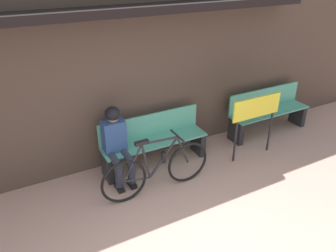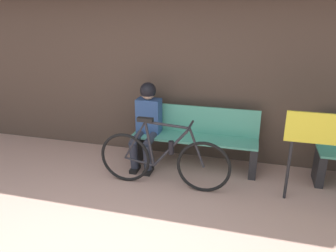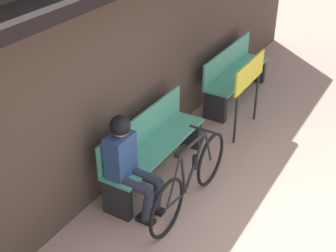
% 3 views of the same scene
% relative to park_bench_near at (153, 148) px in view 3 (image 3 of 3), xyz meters
% --- Properties ---
extents(storefront_wall, '(12.00, 0.56, 3.20)m').
position_rel_park_bench_near_xyz_m(storefront_wall, '(-0.54, 0.38, 1.25)').
color(storefront_wall, '#4C3D33').
rests_on(storefront_wall, ground_plane).
extents(park_bench_near, '(1.77, 0.42, 0.87)m').
position_rel_park_bench_near_xyz_m(park_bench_near, '(0.00, 0.00, 0.00)').
color(park_bench_near, '#51A88E').
rests_on(park_bench_near, ground_plane).
extents(bicycle, '(1.72, 0.40, 0.92)m').
position_rel_park_bench_near_xyz_m(bicycle, '(-0.27, -0.68, -0.04)').
color(bicycle, black).
rests_on(bicycle, ground_plane).
extents(person_seated, '(0.34, 0.60, 1.21)m').
position_rel_park_bench_near_xyz_m(person_seated, '(-0.68, -0.11, 0.29)').
color(person_seated, '#2D3342').
rests_on(person_seated, ground_plane).
extents(park_bench_far, '(1.72, 0.42, 0.87)m').
position_rel_park_bench_near_xyz_m(park_bench_far, '(2.49, -0.00, -0.00)').
color(park_bench_far, '#51A88E').
rests_on(park_bench_far, ground_plane).
extents(signboard, '(0.96, 0.04, 1.12)m').
position_rel_park_bench_near_xyz_m(signboard, '(1.62, -0.57, 0.43)').
color(signboard, '#232326').
rests_on(signboard, ground_plane).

